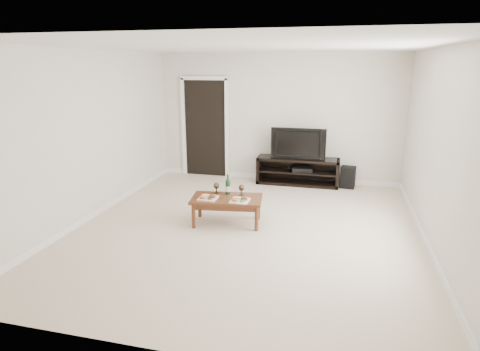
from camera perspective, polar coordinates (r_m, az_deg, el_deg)
The scene contains 14 objects.
floor at distance 6.04m, azimuth 0.93°, elevation -7.59°, with size 5.50×5.50×0.00m, color beige.
back_wall at distance 8.34m, azimuth 5.32°, elevation 8.13°, with size 5.00×0.04×2.60m, color beige.
ceiling at distance 5.55m, azimuth 1.06°, elevation 18.10°, with size 5.00×5.50×0.04m, color white.
doorway at distance 8.71m, azimuth -4.95°, elevation 6.63°, with size 0.90×0.02×2.05m, color black.
media_console at distance 8.21m, azimuth 8.19°, elevation 0.62°, with size 1.64×0.45×0.55m, color black.
television at distance 8.08m, azimuth 8.35°, elevation 4.63°, with size 1.08×0.14×0.62m, color black.
av_receiver at distance 8.18m, azimuth 8.78°, elevation 0.90°, with size 0.40×0.30×0.08m, color black.
subwoofer at distance 8.23m, azimuth 15.10°, elevation -0.23°, with size 0.28×0.28×0.42m, color black.
coffee_table at distance 6.16m, azimuth -1.88°, elevation -5.01°, with size 1.06×0.58×0.42m, color #5E2F1A.
plate_left at distance 6.05m, azimuth -4.57°, elevation -3.00°, with size 0.27×0.27×0.07m, color white.
plate_right at distance 5.92m, azimuth -0.02°, elevation -3.37°, with size 0.27×0.27×0.07m, color white.
wine_bottle at distance 6.20m, azimuth -1.74°, elevation -1.12°, with size 0.07×0.07×0.35m, color #0F381A.
goblet_left at distance 6.28m, azimuth -3.38°, elevation -1.76°, with size 0.09×0.09×0.17m, color #3A311F, non-canonical shape.
goblet_right at distance 6.17m, azimuth 0.20°, elevation -2.07°, with size 0.09×0.09×0.17m, color #3A311F, non-canonical shape.
Camera 1 is at (1.24, -5.41, 2.38)m, focal length 30.00 mm.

